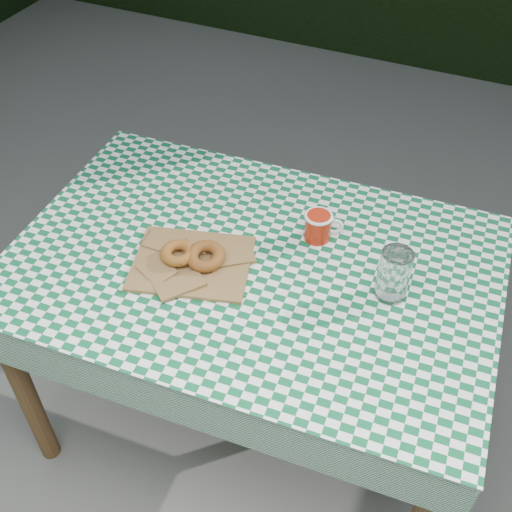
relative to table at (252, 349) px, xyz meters
The scene contains 8 objects.
ground 0.41m from the table, 147.73° to the right, with size 60.00×60.00×0.00m, color #585852.
table is the anchor object (origin of this frame).
tablecloth 0.38m from the table, 26.57° to the right, with size 1.31×0.88×0.01m, color #0D572F.
paper_bag 0.42m from the table, 153.02° to the right, with size 0.31×0.25×0.02m, color olive.
bagel_front 0.46m from the table, 156.81° to the right, with size 0.10×0.10×0.03m, color #9C5F20.
bagel_back 0.43m from the table, 151.03° to the right, with size 0.10×0.10×0.03m, color brown.
coffee_mug 0.47m from the table, 52.16° to the left, with size 0.15×0.15×0.08m, color #A91F0A, non-canonical shape.
drinking_glass 0.59m from the table, ahead, with size 0.08×0.08×0.14m, color white.
Camera 1 is at (0.64, -1.02, 1.95)m, focal length 44.27 mm.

